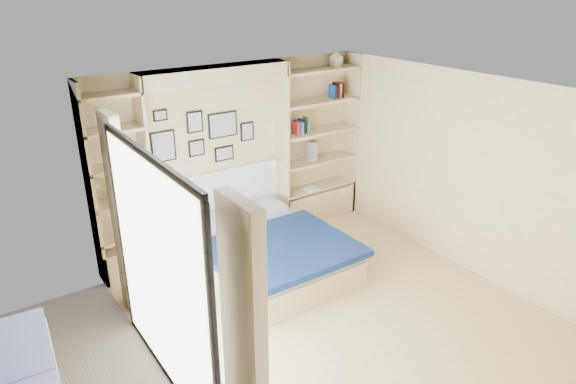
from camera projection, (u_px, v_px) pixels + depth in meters
ground at (333, 309)px, 5.87m from camera, size 4.50×4.50×0.00m
room_shell at (235, 188)px, 6.41m from camera, size 4.50×4.50×4.50m
bed at (266, 252)px, 6.55m from camera, size 1.72×2.16×1.07m
photo_gallery at (203, 135)px, 6.71m from camera, size 1.48×0.02×0.82m
reading_lamps at (223, 174)px, 6.81m from camera, size 1.92×0.12×0.15m
shelf_decor at (304, 115)px, 7.36m from camera, size 3.46×0.23×2.03m
deck_chair at (27, 371)px, 4.40m from camera, size 0.52×0.83×0.81m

